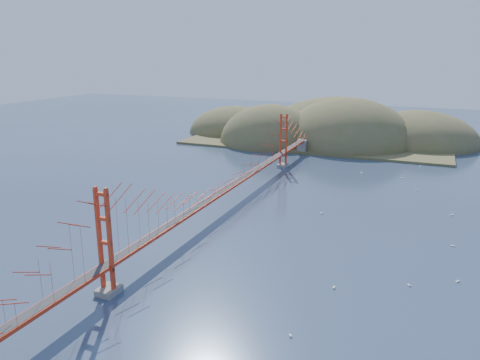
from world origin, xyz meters
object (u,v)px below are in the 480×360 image
at_px(sailboat_1, 321,213).
at_px(sailboat_2, 453,245).
at_px(sailboat_0, 334,287).
at_px(bridge, 227,166).

distance_m(sailboat_1, sailboat_2, 19.74).
distance_m(sailboat_0, sailboat_2, 20.91).
distance_m(bridge, sailboat_2, 34.47).
distance_m(bridge, sailboat_0, 30.13).
xyz_separation_m(bridge, sailboat_2, (33.67, -2.72, -6.86)).
height_order(bridge, sailboat_1, bridge).
height_order(sailboat_0, sailboat_1, sailboat_1).
bearing_deg(bridge, sailboat_2, -4.62).
bearing_deg(sailboat_1, sailboat_0, -73.59).
relative_size(bridge, sailboat_0, 149.01).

